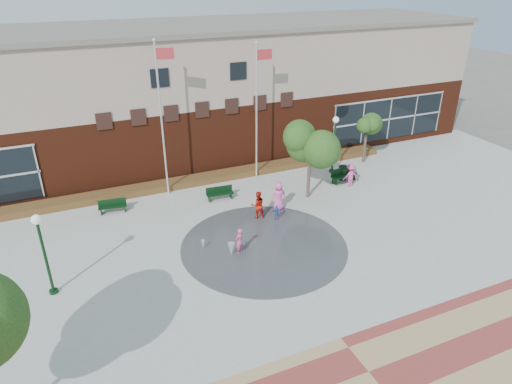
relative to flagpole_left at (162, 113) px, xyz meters
name	(u,v)px	position (x,y,z in m)	size (l,w,h in m)	color
ground	(292,279)	(2.93, -10.76, -5.17)	(120.00, 120.00, 0.00)	#666056
plaza_concrete	(256,236)	(2.93, -6.76, -5.16)	(46.00, 18.00, 0.01)	#A8A8A0
splash_pad	(264,246)	(2.93, -7.76, -5.16)	(8.40, 8.40, 0.01)	#383A3D
library_building	(181,91)	(2.93, 6.72, -0.52)	(44.40, 10.40, 9.20)	#562010
flower_bed	(210,181)	(2.93, 0.84, -5.17)	(26.00, 1.20, 0.40)	maroon
flagpole_left	(162,113)	(0.00, 0.00, 0.00)	(1.07, 0.33, 9.28)	silver
flagpole_right	(257,106)	(6.03, 0.09, -0.25)	(1.09, 0.18, 8.80)	silver
lamp_left	(43,246)	(-6.95, -7.46, -2.77)	(0.41, 0.41, 3.86)	black
lamp_right	(334,138)	(11.07, -1.21, -2.71)	(0.42, 0.42, 3.95)	black
bench_left	(113,209)	(-3.54, -1.09, -4.91)	(1.61, 0.62, 0.79)	black
bench_mid	(220,196)	(2.63, -2.03, -4.90)	(1.66, 0.59, 0.82)	black
bench_right	(344,178)	(10.92, -2.85, -4.86)	(1.93, 0.80, 0.94)	black
trash_can	(343,173)	(11.04, -2.54, -4.69)	(0.58, 0.58, 0.94)	black
tree_mid	(311,142)	(7.68, -3.84, -1.58)	(2.92, 2.92, 4.92)	#45332A
tree_small_right	(367,128)	(14.13, -0.57, -2.62)	(2.04, 2.04, 3.49)	#45332A
water_jet_a	(232,256)	(1.10, -7.93, -5.17)	(0.35, 0.35, 0.68)	white
water_jet_b	(203,249)	(0.02, -6.81, -5.17)	(0.21, 0.21, 0.48)	white
child_splash	(239,241)	(1.56, -7.86, -4.48)	(0.50, 0.33, 1.37)	#ED4F90
adult_red	(258,205)	(3.82, -4.98, -4.35)	(0.79, 0.62, 1.63)	red
adult_pink	(279,196)	(5.33, -4.54, -4.31)	(0.84, 0.55, 1.72)	#F256AD
child_blue	(277,213)	(4.66, -5.67, -4.70)	(0.55, 0.23, 0.93)	#3158AE
person_bench	(350,176)	(10.87, -3.63, -4.40)	(1.00, 0.57, 1.54)	#E5509F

